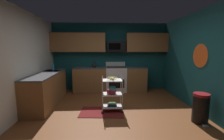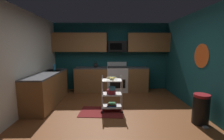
{
  "view_description": "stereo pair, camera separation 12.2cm",
  "coord_description": "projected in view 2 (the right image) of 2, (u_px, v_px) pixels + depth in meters",
  "views": [
    {
      "loc": [
        -0.22,
        -3.69,
        1.64
      ],
      "look_at": [
        -0.01,
        0.46,
        1.05
      ],
      "focal_mm": 24.74,
      "sensor_mm": 36.0,
      "label": 1
    },
    {
      "loc": [
        -0.1,
        -3.69,
        1.64
      ],
      "look_at": [
        -0.01,
        0.46,
        1.05
      ],
      "focal_mm": 24.74,
      "sensor_mm": 36.0,
      "label": 2
    }
  ],
  "objects": [
    {
      "name": "upper_cabinets",
      "position": [
        110.0,
        43.0,
        5.84
      ],
      "size": [
        4.4,
        0.33,
        0.7
      ],
      "color": "brown"
    },
    {
      "name": "mixing_bowl_small",
      "position": [
        112.0,
        88.0,
        3.97
      ],
      "size": [
        0.18,
        0.18,
        0.08
      ],
      "color": "#338CBF",
      "rests_on": "rolling_cart"
    },
    {
      "name": "fruit_bowl",
      "position": [
        112.0,
        78.0,
        3.97
      ],
      "size": [
        0.27,
        0.27,
        0.07
      ],
      "color": "silver",
      "rests_on": "rolling_cart"
    },
    {
      "name": "kettle",
      "position": [
        96.0,
        65.0,
        5.82
      ],
      "size": [
        0.21,
        0.18,
        0.26
      ],
      "color": "black",
      "rests_on": "counter_run"
    },
    {
      "name": "rolling_cart",
      "position": [
        112.0,
        94.0,
        4.03
      ],
      "size": [
        0.57,
        0.4,
        0.91
      ],
      "color": "silver",
      "rests_on": "ground"
    },
    {
      "name": "counter_run",
      "position": [
        88.0,
        83.0,
        5.32
      ],
      "size": [
        3.57,
        2.67,
        0.92
      ],
      "color": "brown",
      "rests_on": "ground"
    },
    {
      "name": "floor_rug",
      "position": [
        101.0,
        112.0,
        3.99
      ],
      "size": [
        1.15,
        0.78,
        0.01
      ],
      "primitive_type": "cube",
      "rotation": [
        0.0,
        0.0,
        -0.07
      ],
      "color": "maroon",
      "rests_on": "ground"
    },
    {
      "name": "microwave",
      "position": [
        117.0,
        47.0,
        5.84
      ],
      "size": [
        0.7,
        0.39,
        0.4
      ],
      "color": "black"
    },
    {
      "name": "wall_flower_decal",
      "position": [
        201.0,
        56.0,
        3.83
      ],
      "size": [
        0.0,
        0.6,
        0.6
      ],
      "primitive_type": "cylinder",
      "rotation": [
        0.0,
        1.57,
        0.0
      ],
      "color": "#E5591E"
    },
    {
      "name": "wall_left",
      "position": [
        19.0,
        63.0,
        3.66
      ],
      "size": [
        0.06,
        4.8,
        2.6
      ],
      "primitive_type": "cube",
      "color": "silver",
      "rests_on": "ground"
    },
    {
      "name": "wall_right",
      "position": [
        204.0,
        62.0,
        3.76
      ],
      "size": [
        0.06,
        4.8,
        2.6
      ],
      "primitive_type": "cube",
      "color": "#14474C",
      "rests_on": "ground"
    },
    {
      "name": "oven_range",
      "position": [
        117.0,
        79.0,
        5.91
      ],
      "size": [
        0.76,
        0.65,
        1.1
      ],
      "color": "white",
      "rests_on": "ground"
    },
    {
      "name": "dish_soap_bottle",
      "position": [
        54.0,
        67.0,
        5.03
      ],
      "size": [
        0.06,
        0.06,
        0.2
      ],
      "primitive_type": "cylinder",
      "color": "#2D8CBF",
      "rests_on": "counter_run"
    },
    {
      "name": "book_stack",
      "position": [
        112.0,
        105.0,
        4.07
      ],
      "size": [
        0.26,
        0.2,
        0.08
      ],
      "color": "#1E4C8C",
      "rests_on": "rolling_cart"
    },
    {
      "name": "floor",
      "position": [
        113.0,
        114.0,
        3.89
      ],
      "size": [
        4.4,
        4.8,
        0.04
      ],
      "primitive_type": "cube",
      "color": "brown",
      "rests_on": "ground"
    },
    {
      "name": "wall_back",
      "position": [
        111.0,
        57.0,
        6.11
      ],
      "size": [
        4.52,
        0.06,
        2.6
      ],
      "primitive_type": "cube",
      "color": "#14474C",
      "rests_on": "ground"
    },
    {
      "name": "mixing_bowl_large",
      "position": [
        111.0,
        92.0,
        4.02
      ],
      "size": [
        0.25,
        0.25,
        0.11
      ],
      "color": "maroon",
      "rests_on": "rolling_cart"
    },
    {
      "name": "trash_can",
      "position": [
        201.0,
        109.0,
        3.35
      ],
      "size": [
        0.34,
        0.42,
        0.66
      ],
      "color": "black",
      "rests_on": "ground"
    }
  ]
}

